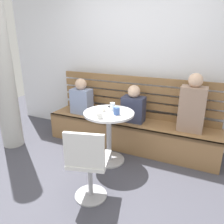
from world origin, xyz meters
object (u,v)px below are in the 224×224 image
(white_chair, at_px, (88,163))
(cup_mug_blue, at_px, (117,111))
(booth_bench, at_px, (129,133))
(person_child_middle, at_px, (133,106))
(person_adult, at_px, (192,106))
(phone_on_table, at_px, (112,107))
(cup_espresso_small, at_px, (104,109))
(cafe_table, at_px, (109,127))
(cup_water_clear, at_px, (113,107))
(cup_ceramic_white, at_px, (100,115))
(person_child_left, at_px, (81,98))

(white_chair, height_order, cup_mug_blue, white_chair)
(booth_bench, bearing_deg, person_child_middle, 11.16)
(white_chair, bearing_deg, person_adult, 58.18)
(phone_on_table, bearing_deg, cup_mug_blue, -101.28)
(booth_bench, bearing_deg, cup_espresso_small, -108.05)
(person_child_middle, height_order, phone_on_table, person_child_middle)
(cup_mug_blue, bearing_deg, person_adult, 33.90)
(cafe_table, relative_size, phone_on_table, 5.29)
(cafe_table, bearing_deg, cup_water_clear, 81.47)
(white_chair, distance_m, cup_ceramic_white, 0.66)
(cafe_table, height_order, person_adult, person_adult)
(cafe_table, distance_m, white_chair, 0.83)
(person_child_middle, bearing_deg, person_child_left, -179.41)
(booth_bench, relative_size, person_adult, 3.34)
(cup_ceramic_white, bearing_deg, person_child_left, 134.37)
(cup_water_clear, bearing_deg, cup_mug_blue, -46.22)
(white_chair, bearing_deg, cup_ceramic_white, 105.46)
(booth_bench, relative_size, white_chair, 3.18)
(person_child_middle, bearing_deg, phone_on_table, -120.87)
(cup_espresso_small, bearing_deg, cup_water_clear, 42.40)
(cup_water_clear, distance_m, cup_ceramic_white, 0.34)
(cup_water_clear, relative_size, cup_espresso_small, 1.96)
(person_adult, bearing_deg, booth_bench, -178.90)
(cup_mug_blue, relative_size, cup_espresso_small, 1.70)
(cup_espresso_small, bearing_deg, cup_mug_blue, -9.29)
(person_adult, xyz_separation_m, person_child_middle, (-0.84, -0.01, -0.12))
(person_child_left, distance_m, person_child_middle, 0.93)
(booth_bench, height_order, cup_ceramic_white, cup_ceramic_white)
(cafe_table, bearing_deg, white_chair, -79.53)
(cup_espresso_small, xyz_separation_m, phone_on_table, (0.03, 0.20, -0.02))
(cup_mug_blue, height_order, cup_espresso_small, cup_mug_blue)
(cup_water_clear, bearing_deg, phone_on_table, 119.50)
(cup_ceramic_white, bearing_deg, phone_on_table, 95.82)
(cup_mug_blue, relative_size, cup_ceramic_white, 1.19)
(person_child_left, bearing_deg, person_adult, 0.49)
(booth_bench, distance_m, person_adult, 1.08)
(person_child_left, distance_m, cup_espresso_small, 0.88)
(cup_ceramic_white, xyz_separation_m, phone_on_table, (-0.05, 0.45, -0.03))
(booth_bench, bearing_deg, white_chair, -87.64)
(cafe_table, distance_m, cup_espresso_small, 0.26)
(cup_mug_blue, bearing_deg, cup_water_clear, 133.78)
(booth_bench, bearing_deg, cup_ceramic_white, -97.30)
(cafe_table, xyz_separation_m, white_chair, (0.15, -0.81, -0.05))
(booth_bench, bearing_deg, person_adult, 1.10)
(person_child_middle, relative_size, phone_on_table, 4.09)
(booth_bench, bearing_deg, person_child_left, 179.85)
(booth_bench, relative_size, person_child_middle, 4.71)
(person_child_left, xyz_separation_m, cup_espresso_small, (0.70, -0.54, 0.06))
(white_chair, xyz_separation_m, cup_mug_blue, (-0.02, 0.78, 0.32))
(cup_ceramic_white, bearing_deg, booth_bench, 82.70)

